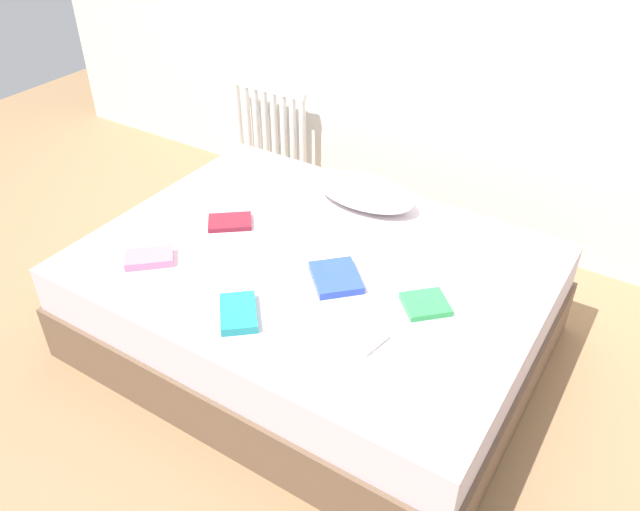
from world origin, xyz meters
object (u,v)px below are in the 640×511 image
(radiator, at_px, (270,128))
(textbook_white, at_px, (352,330))
(textbook_blue, at_px, (336,278))
(pillow, at_px, (365,192))
(textbook_green, at_px, (425,304))
(textbook_maroon, at_px, (230,222))
(textbook_pink, at_px, (149,258))
(textbook_teal, at_px, (238,313))
(bed, at_px, (314,302))

(radiator, xyz_separation_m, textbook_white, (1.51, -1.53, 0.13))
(radiator, relative_size, textbook_blue, 2.54)
(pillow, distance_m, textbook_green, 0.82)
(textbook_blue, bearing_deg, textbook_maroon, -144.12)
(textbook_pink, bearing_deg, textbook_teal, -50.78)
(textbook_green, distance_m, textbook_white, 0.33)
(bed, xyz_separation_m, textbook_white, (0.38, -0.33, 0.26))
(textbook_teal, bearing_deg, textbook_pink, -138.83)
(bed, bearing_deg, radiator, 133.06)
(bed, relative_size, radiator, 3.46)
(radiator, distance_m, textbook_maroon, 1.35)
(pillow, relative_size, textbook_blue, 2.29)
(textbook_green, bearing_deg, textbook_maroon, 132.45)
(textbook_pink, xyz_separation_m, textbook_green, (1.14, 0.36, -0.00))
(pillow, height_order, textbook_green, pillow)
(radiator, bearing_deg, textbook_teal, -57.18)
(radiator, height_order, pillow, radiator)
(textbook_teal, distance_m, textbook_blue, 0.44)
(textbook_white, bearing_deg, textbook_maroon, 168.99)
(textbook_green, xyz_separation_m, textbook_white, (-0.17, -0.28, -0.00))
(bed, distance_m, textbook_maroon, 0.55)
(bed, xyz_separation_m, textbook_blue, (0.17, -0.09, 0.27))
(radiator, bearing_deg, pillow, -32.20)
(textbook_pink, relative_size, textbook_green, 1.18)
(radiator, xyz_separation_m, textbook_green, (1.68, -1.25, 0.13))
(pillow, bearing_deg, textbook_pink, -120.80)
(radiator, distance_m, textbook_white, 2.15)
(textbook_green, bearing_deg, pillow, 92.09)
(textbook_blue, bearing_deg, textbook_teal, -71.96)
(textbook_pink, bearing_deg, textbook_white, -37.99)
(radiator, xyz_separation_m, textbook_maroon, (0.64, -1.19, 0.13))
(bed, relative_size, textbook_maroon, 9.89)
(textbook_green, bearing_deg, textbook_pink, 153.36)
(radiator, bearing_deg, textbook_white, -45.41)
(bed, bearing_deg, textbook_blue, -28.54)
(radiator, height_order, textbook_teal, radiator)
(textbook_white, bearing_deg, radiator, 145.05)
(textbook_maroon, bearing_deg, textbook_blue, -47.78)
(bed, xyz_separation_m, textbook_maroon, (-0.48, 0.01, 0.26))
(textbook_pink, height_order, textbook_blue, textbook_pink)
(radiator, xyz_separation_m, textbook_blue, (1.29, -1.29, 0.13))
(textbook_white, bearing_deg, textbook_pink, -164.75)
(textbook_green, bearing_deg, textbook_teal, 172.57)
(textbook_blue, bearing_deg, pillow, 153.44)
(textbook_white, bearing_deg, textbook_blue, 142.96)
(textbook_blue, bearing_deg, textbook_green, 51.77)
(textbook_maroon, bearing_deg, textbook_teal, -86.80)
(textbook_white, relative_size, textbook_blue, 1.09)
(bed, distance_m, pillow, 0.61)
(pillow, distance_m, textbook_blue, 0.64)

